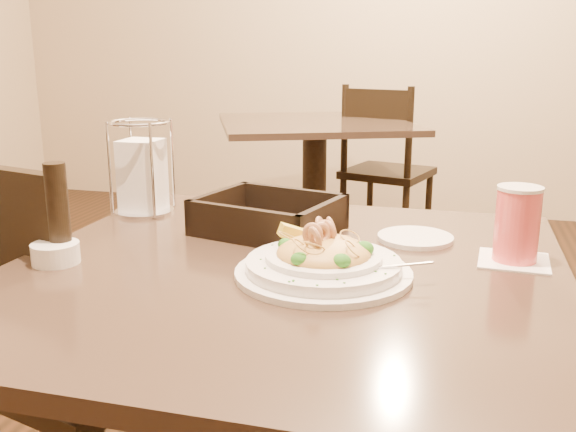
% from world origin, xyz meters
% --- Properties ---
extents(main_table, '(0.90, 0.90, 0.76)m').
position_xyz_m(main_table, '(0.00, 0.00, 0.52)').
color(main_table, black).
rests_on(main_table, ground).
extents(background_table, '(1.18, 1.18, 0.76)m').
position_xyz_m(background_table, '(-0.44, 2.14, 0.52)').
color(background_table, black).
rests_on(background_table, ground).
extents(dining_chair_near, '(0.51, 0.51, 0.93)m').
position_xyz_m(dining_chair_near, '(-0.51, 0.11, 0.50)').
color(dining_chair_near, black).
rests_on(dining_chair_near, ground).
extents(dining_chair_far, '(0.52, 0.52, 0.93)m').
position_xyz_m(dining_chair_far, '(-0.12, 2.48, 0.50)').
color(dining_chair_far, black).
rests_on(dining_chair_far, ground).
extents(pasta_bowl, '(0.31, 0.28, 0.09)m').
position_xyz_m(pasta_bowl, '(0.07, -0.03, 0.79)').
color(pasta_bowl, white).
rests_on(pasta_bowl, main_table).
extents(drink_glass, '(0.12, 0.12, 0.13)m').
position_xyz_m(drink_glass, '(0.36, 0.12, 0.83)').
color(drink_glass, white).
rests_on(drink_glass, main_table).
extents(bread_basket, '(0.29, 0.26, 0.07)m').
position_xyz_m(bread_basket, '(-0.08, 0.19, 0.79)').
color(bread_basket, black).
rests_on(bread_basket, main_table).
extents(napkin_caddy, '(0.13, 0.13, 0.20)m').
position_xyz_m(napkin_caddy, '(-0.39, 0.26, 0.85)').
color(napkin_caddy, silver).
rests_on(napkin_caddy, main_table).
extents(side_plate, '(0.17, 0.17, 0.01)m').
position_xyz_m(side_plate, '(0.20, 0.21, 0.77)').
color(side_plate, white).
rests_on(side_plate, main_table).
extents(butter_ramekin, '(0.09, 0.09, 0.03)m').
position_xyz_m(butter_ramekin, '(-0.37, -0.08, 0.78)').
color(butter_ramekin, white).
rests_on(butter_ramekin, main_table).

